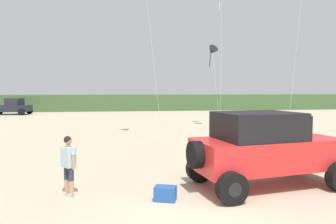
# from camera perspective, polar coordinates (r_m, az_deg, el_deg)

# --- Properties ---
(dune_ridge) EXTENTS (90.00, 6.54, 2.29)m
(dune_ridge) POSITION_cam_1_polar(r_m,az_deg,el_deg) (47.24, 1.33, 1.85)
(dune_ridge) COLOR #426038
(dune_ridge) RESTS_ON ground_plane
(jeep) EXTENTS (5.00, 3.07, 2.26)m
(jeep) POSITION_cam_1_polar(r_m,az_deg,el_deg) (9.75, 17.52, -6.23)
(jeep) COLOR red
(jeep) RESTS_ON ground_plane
(person_watching) EXTENTS (0.46, 0.50, 1.67)m
(person_watching) POSITION_cam_1_polar(r_m,az_deg,el_deg) (8.94, -17.91, -8.90)
(person_watching) COLOR tan
(person_watching) RESTS_ON ground_plane
(cooler_box) EXTENTS (0.65, 0.52, 0.38)m
(cooler_box) POSITION_cam_1_polar(r_m,az_deg,el_deg) (8.39, -0.50, -14.86)
(cooler_box) COLOR #23519E
(cooler_box) RESTS_ON ground_plane
(distant_pickup) EXTENTS (4.82, 2.97, 1.98)m
(distant_pickup) POSITION_cam_1_polar(r_m,az_deg,el_deg) (41.75, -27.01, 0.85)
(distant_pickup) COLOR #1E232D
(distant_pickup) RESTS_ON ground_plane
(kite_blue_swept) EXTENTS (1.51, 6.46, 6.49)m
(kite_blue_swept) POSITION_cam_1_polar(r_m,az_deg,el_deg) (24.81, 8.15, 11.13)
(kite_blue_swept) COLOR black
(kite_blue_swept) RESTS_ON ground_plane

